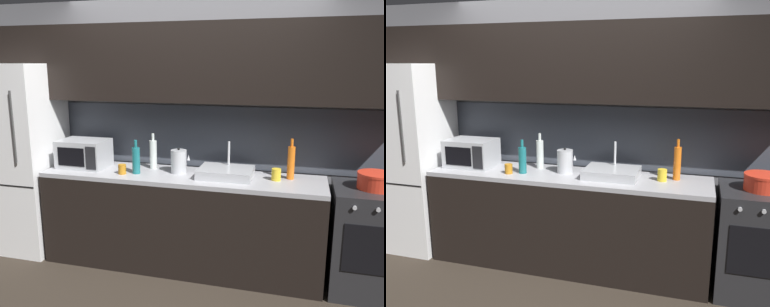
# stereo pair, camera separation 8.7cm
# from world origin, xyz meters

# --- Properties ---
(back_wall) EXTENTS (4.33, 0.44, 2.50)m
(back_wall) POSITION_xyz_m (0.00, 1.20, 1.55)
(back_wall) COLOR slate
(back_wall) RESTS_ON ground
(counter_run) EXTENTS (2.59, 0.60, 0.90)m
(counter_run) POSITION_xyz_m (0.00, 0.90, 0.45)
(counter_run) COLOR black
(counter_run) RESTS_ON ground
(refrigerator) EXTENTS (0.68, 0.69, 1.90)m
(refrigerator) POSITION_xyz_m (-1.67, 0.90, 0.95)
(refrigerator) COLOR white
(refrigerator) RESTS_ON ground
(oven_range) EXTENTS (0.60, 0.62, 0.90)m
(oven_range) POSITION_xyz_m (1.63, 0.90, 0.45)
(oven_range) COLOR #232326
(oven_range) RESTS_ON ground
(microwave) EXTENTS (0.46, 0.35, 0.27)m
(microwave) POSITION_xyz_m (-0.99, 0.92, 1.04)
(microwave) COLOR #A8AAAF
(microwave) RESTS_ON counter_run
(sink_basin) EXTENTS (0.48, 0.38, 0.30)m
(sink_basin) POSITION_xyz_m (0.41, 0.93, 0.94)
(sink_basin) COLOR #ADAFB5
(sink_basin) RESTS_ON counter_run
(kettle) EXTENTS (0.18, 0.15, 0.24)m
(kettle) POSITION_xyz_m (-0.03, 0.95, 1.01)
(kettle) COLOR #B7BABF
(kettle) RESTS_ON counter_run
(wine_bottle_teal) EXTENTS (0.07, 0.07, 0.31)m
(wine_bottle_teal) POSITION_xyz_m (-0.41, 0.82, 1.03)
(wine_bottle_teal) COLOR #19666B
(wine_bottle_teal) RESTS_ON counter_run
(wine_bottle_orange) EXTENTS (0.06, 0.06, 0.36)m
(wine_bottle_orange) POSITION_xyz_m (0.98, 1.01, 1.05)
(wine_bottle_orange) COLOR orange
(wine_bottle_orange) RESTS_ON counter_run
(wine_bottle_clear) EXTENTS (0.07, 0.07, 0.34)m
(wine_bottle_clear) POSITION_xyz_m (-0.32, 1.04, 1.04)
(wine_bottle_clear) COLOR silver
(wine_bottle_clear) RESTS_ON counter_run
(mug_yellow) EXTENTS (0.08, 0.08, 0.10)m
(mug_yellow) POSITION_xyz_m (0.86, 0.94, 0.95)
(mug_yellow) COLOR gold
(mug_yellow) RESTS_ON counter_run
(mug_amber) EXTENTS (0.07, 0.07, 0.09)m
(mug_amber) POSITION_xyz_m (-0.52, 0.77, 0.94)
(mug_amber) COLOR #B27019
(mug_amber) RESTS_ON counter_run
(cooking_pot) EXTENTS (0.30, 0.30, 0.13)m
(cooking_pot) POSITION_xyz_m (1.66, 0.90, 0.97)
(cooking_pot) COLOR red
(cooking_pot) RESTS_ON oven_range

